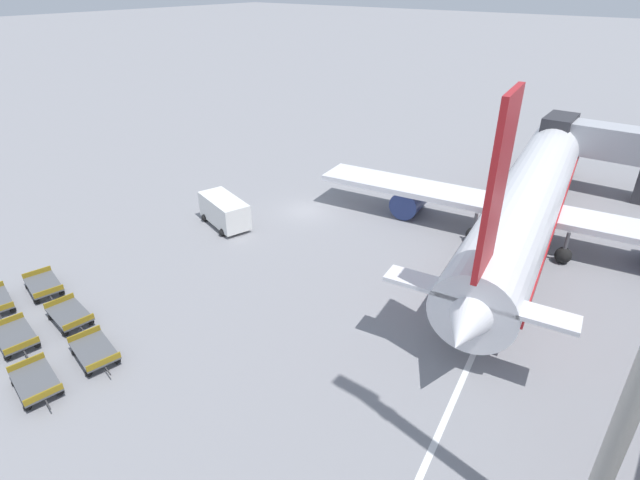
% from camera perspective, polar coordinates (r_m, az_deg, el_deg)
% --- Properties ---
extents(ground_plane, '(500.00, 500.00, 0.00)m').
position_cam_1_polar(ground_plane, '(42.05, -1.57, 3.34)').
color(ground_plane, gray).
extents(airplane, '(32.55, 39.82, 13.72)m').
position_cam_1_polar(airplane, '(39.83, 22.96, 4.68)').
color(airplane, white).
rests_on(airplane, ground_plane).
extents(service_van, '(5.31, 3.42, 2.25)m').
position_cam_1_polar(service_van, '(39.86, -10.89, 3.31)').
color(service_van, white).
rests_on(service_van, ground_plane).
extents(baggage_dolly_row_near_col_b, '(3.74, 2.15, 0.92)m').
position_cam_1_polar(baggage_dolly_row_near_col_b, '(31.67, -31.47, -9.42)').
color(baggage_dolly_row_near_col_b, '#515459').
rests_on(baggage_dolly_row_near_col_b, ground_plane).
extents(baggage_dolly_row_near_col_c, '(3.74, 2.19, 0.92)m').
position_cam_1_polar(baggage_dolly_row_near_col_c, '(28.10, -29.71, -13.94)').
color(baggage_dolly_row_near_col_c, '#515459').
rests_on(baggage_dolly_row_near_col_c, ground_plane).
extents(baggage_dolly_row_mid_a_col_a, '(3.75, 2.29, 0.92)m').
position_cam_1_polar(baggage_dolly_row_mid_a_col_a, '(35.64, -29.04, -4.54)').
color(baggage_dolly_row_mid_a_col_a, '#515459').
rests_on(baggage_dolly_row_mid_a_col_a, ground_plane).
extents(baggage_dolly_row_mid_a_col_b, '(3.73, 2.05, 0.92)m').
position_cam_1_polar(baggage_dolly_row_mid_a_col_b, '(32.02, -26.69, -7.67)').
color(baggage_dolly_row_mid_a_col_b, '#515459').
rests_on(baggage_dolly_row_mid_a_col_b, ground_plane).
extents(baggage_dolly_row_mid_a_col_c, '(3.74, 2.24, 0.92)m').
position_cam_1_polar(baggage_dolly_row_mid_a_col_c, '(28.70, -24.35, -11.53)').
color(baggage_dolly_row_mid_a_col_c, '#515459').
rests_on(baggage_dolly_row_mid_a_col_c, ground_plane).
extents(stand_guidance_stripe, '(4.75, 31.00, 0.01)m').
position_cam_1_polar(stand_guidance_stripe, '(33.77, 20.10, -5.25)').
color(stand_guidance_stripe, white).
rests_on(stand_guidance_stripe, ground_plane).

